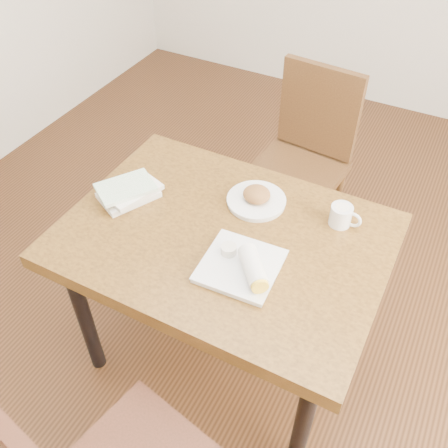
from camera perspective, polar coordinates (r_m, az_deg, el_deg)
The scene contains 7 objects.
ground at distance 2.35m, azimuth 0.00°, elevation -14.29°, with size 4.00×5.00×0.01m, color #472814.
table at distance 1.82m, azimuth 0.00°, elevation -3.10°, with size 1.13×0.83×0.75m.
chair_far at distance 2.51m, azimuth 9.25°, elevation 8.16°, with size 0.46×0.46×0.95m.
plate_scone at distance 1.87m, azimuth 3.73°, elevation 2.94°, with size 0.22×0.22×0.07m.
coffee_mug at distance 1.82m, azimuth 13.32°, elevation 0.97°, with size 0.12×0.08×0.08m.
plate_burrito at distance 1.62m, azimuth 2.32°, elevation -4.84°, with size 0.26×0.26×0.08m.
book_stack at distance 1.92m, azimuth -10.82°, elevation 3.68°, with size 0.23×0.26×0.06m.
Camera 1 is at (0.58, -1.10, 1.99)m, focal length 40.00 mm.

